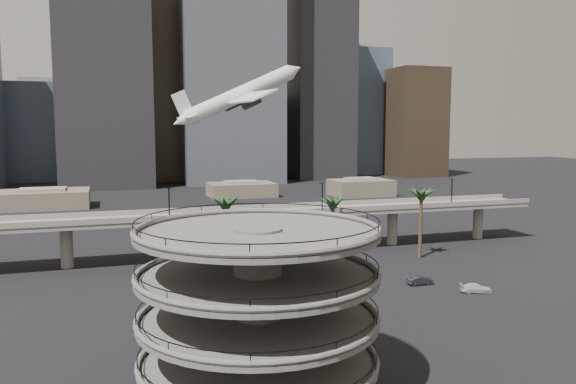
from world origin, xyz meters
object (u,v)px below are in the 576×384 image
object	(u,v)px
parking_ramp	(258,297)
car_c	(476,288)
car_a	(339,295)
overpass	(244,219)
airborne_jet	(240,95)
car_b	(420,281)

from	to	relation	value
parking_ramp	car_c	bearing A→B (deg)	29.23
parking_ramp	car_a	world-z (taller)	parking_ramp
parking_ramp	car_c	distance (m)	47.63
overpass	airborne_jet	distance (m)	30.20
parking_ramp	car_b	xyz separation A→B (m)	(34.92, 29.30, -9.15)
airborne_jet	car_a	world-z (taller)	airborne_jet
parking_ramp	car_c	xyz separation A→B (m)	(40.79, 22.82, -9.15)
overpass	car_b	distance (m)	37.51
overpass	car_a	distance (m)	34.27
car_b	car_c	distance (m)	8.74
car_a	car_b	size ratio (longest dim) A/B	1.11
car_a	car_c	world-z (taller)	car_a
overpass	airborne_jet	xyz separation A→B (m)	(3.23, 16.45, 25.12)
parking_ramp	overpass	bearing A→B (deg)	77.57
airborne_jet	car_c	xyz separation A→B (m)	(24.57, -52.62, -31.77)
car_c	car_b	bearing A→B (deg)	61.07
airborne_jet	car_a	xyz separation A→B (m)	(3.02, -49.50, -31.67)
overpass	car_b	bearing A→B (deg)	-53.57
airborne_jet	overpass	bearing A→B (deg)	-110.29
airborne_jet	car_c	bearing A→B (deg)	-74.17
car_b	car_c	xyz separation A→B (m)	(5.87, -6.47, 0.00)
car_b	overpass	bearing A→B (deg)	38.73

